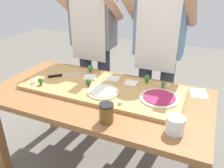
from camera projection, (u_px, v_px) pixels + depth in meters
prep_table at (99, 106)px, 1.74m from camera, size 1.57×0.80×0.75m
cutting_board at (102, 88)px, 1.75m from camera, size 1.19×0.50×0.03m
chefs_knife at (62, 75)px, 1.91m from camera, size 0.24×0.22×0.02m
pizza_whole_beet_magenta at (159, 98)px, 1.57m from camera, size 0.26×0.26×0.02m
pizza_whole_white_garlic at (103, 92)px, 1.65m from camera, size 0.23×0.23×0.02m
pizza_slice_far_left at (113, 79)px, 1.85m from camera, size 0.12×0.12×0.01m
pizza_slice_near_left at (131, 83)px, 1.77m from camera, size 0.10×0.10×0.01m
pizza_slice_near_right at (90, 77)px, 1.87m from camera, size 0.13×0.13×0.01m
broccoli_floret_center_right at (89, 82)px, 1.74m from camera, size 0.04×0.04×0.05m
broccoli_floret_front_left at (90, 68)px, 1.97m from camera, size 0.05×0.05×0.06m
broccoli_floret_back_mid at (41, 81)px, 1.75m from camera, size 0.04×0.04×0.06m
broccoli_floret_back_right at (147, 78)px, 1.78m from camera, size 0.05×0.05×0.06m
broccoli_floret_front_right at (163, 84)px, 1.70m from camera, size 0.03×0.03×0.05m
cheese_crumble_a at (161, 84)px, 1.77m from camera, size 0.02×0.02×0.01m
cheese_crumble_b at (169, 85)px, 1.74m from camera, size 0.03×0.03×0.02m
cheese_crumble_c at (102, 72)px, 1.96m from camera, size 0.02×0.02×0.01m
cheese_crumble_d at (33, 83)px, 1.77m from camera, size 0.02×0.02×0.02m
cheese_crumble_e at (120, 103)px, 1.51m from camera, size 0.03×0.03×0.02m
cheese_crumble_f at (32, 79)px, 1.83m from camera, size 0.02×0.02×0.01m
flour_cup at (175, 126)px, 1.28m from camera, size 0.10×0.10×0.10m
sauce_jar at (106, 113)px, 1.37m from camera, size 0.09×0.09×0.12m
recipe_note at (198, 93)px, 1.70m from camera, size 0.14×0.17×0.00m
cook_left at (93, 35)px, 2.18m from camera, size 0.54×0.39×1.67m
cook_right at (159, 43)px, 1.96m from camera, size 0.54×0.39×1.67m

